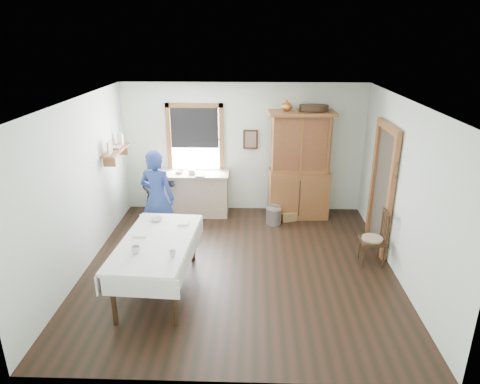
# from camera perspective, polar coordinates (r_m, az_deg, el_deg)

# --- Properties ---
(room) EXTENTS (5.01, 5.01, 2.70)m
(room) POSITION_cam_1_polar(r_m,az_deg,el_deg) (6.59, -0.10, 0.31)
(room) COLOR black
(room) RESTS_ON ground
(window) EXTENTS (1.18, 0.07, 1.48)m
(window) POSITION_cam_1_polar(r_m,az_deg,el_deg) (8.95, -6.02, 7.48)
(window) COLOR white
(window) RESTS_ON room
(doorway) EXTENTS (0.09, 1.14, 2.22)m
(doorway) POSITION_cam_1_polar(r_m,az_deg,el_deg) (7.78, 18.52, 0.96)
(doorway) COLOR #3F372D
(doorway) RESTS_ON room
(wall_shelf) EXTENTS (0.24, 1.00, 0.44)m
(wall_shelf) POSITION_cam_1_polar(r_m,az_deg,el_deg) (8.39, -16.19, 5.54)
(wall_shelf) COLOR #98592F
(wall_shelf) RESTS_ON room
(framed_picture) EXTENTS (0.30, 0.04, 0.40)m
(framed_picture) POSITION_cam_1_polar(r_m,az_deg,el_deg) (8.89, 1.42, 7.01)
(framed_picture) COLOR #342112
(framed_picture) RESTS_ON room
(rug_beater) EXTENTS (0.01, 0.27, 0.27)m
(rug_beater) POSITION_cam_1_polar(r_m,az_deg,el_deg) (7.12, 20.15, 3.71)
(rug_beater) COLOR black
(rug_beater) RESTS_ON room
(work_counter) EXTENTS (1.60, 0.63, 0.91)m
(work_counter) POSITION_cam_1_polar(r_m,az_deg,el_deg) (9.01, -6.57, -0.21)
(work_counter) COLOR #C9A98B
(work_counter) RESTS_ON room
(china_hutch) EXTENTS (1.32, 0.68, 2.20)m
(china_hutch) POSITION_cam_1_polar(r_m,az_deg,el_deg) (8.74, 7.94, 3.51)
(china_hutch) COLOR #98592F
(china_hutch) RESTS_ON room
(dining_table) EXTENTS (1.16, 2.05, 0.80)m
(dining_table) POSITION_cam_1_polar(r_m,az_deg,el_deg) (6.54, -10.90, -9.48)
(dining_table) COLOR white
(dining_table) RESTS_ON room
(spindle_chair) EXTENTS (0.45, 0.45, 0.94)m
(spindle_chair) POSITION_cam_1_polar(r_m,az_deg,el_deg) (7.36, 17.32, -5.87)
(spindle_chair) COLOR #342112
(spindle_chair) RESTS_ON room
(pail) EXTENTS (0.34, 0.34, 0.33)m
(pail) POSITION_cam_1_polar(r_m,az_deg,el_deg) (8.62, 4.51, -3.22)
(pail) COLOR #A5A7AE
(pail) RESTS_ON room
(wicker_basket) EXTENTS (0.36, 0.31, 0.18)m
(wicker_basket) POSITION_cam_1_polar(r_m,az_deg,el_deg) (8.84, 6.40, -3.20)
(wicker_basket) COLOR olive
(wicker_basket) RESTS_ON room
(woman_blue) EXTENTS (0.67, 0.53, 1.61)m
(woman_blue) POSITION_cam_1_polar(r_m,az_deg,el_deg) (7.75, -10.90, -1.20)
(woman_blue) COLOR navy
(woman_blue) RESTS_ON room
(figure_dark) EXTENTS (0.75, 0.64, 1.37)m
(figure_dark) POSITION_cam_1_polar(r_m,az_deg,el_deg) (8.64, -10.97, 0.21)
(figure_dark) COLOR black
(figure_dark) RESTS_ON room
(table_cup_a) EXTENTS (0.17, 0.17, 0.10)m
(table_cup_a) POSITION_cam_1_polar(r_m,az_deg,el_deg) (6.05, -13.74, -7.48)
(table_cup_a) COLOR silver
(table_cup_a) RESTS_ON dining_table
(table_cup_b) EXTENTS (0.12, 0.12, 0.09)m
(table_cup_b) POSITION_cam_1_polar(r_m,az_deg,el_deg) (5.86, -9.01, -8.14)
(table_cup_b) COLOR silver
(table_cup_b) RESTS_ON dining_table
(table_bowl) EXTENTS (0.27, 0.27, 0.05)m
(table_bowl) POSITION_cam_1_polar(r_m,az_deg,el_deg) (6.98, -11.06, -3.58)
(table_bowl) COLOR silver
(table_bowl) RESTS_ON dining_table
(counter_book) EXTENTS (0.17, 0.23, 0.02)m
(counter_book) POSITION_cam_1_polar(r_m,az_deg,el_deg) (8.68, -5.94, 2.27)
(counter_book) COLOR #775F4F
(counter_book) RESTS_ON work_counter
(counter_bowl) EXTENTS (0.24, 0.24, 0.06)m
(counter_bowl) POSITION_cam_1_polar(r_m,az_deg,el_deg) (8.86, -8.08, 2.71)
(counter_bowl) COLOR silver
(counter_bowl) RESTS_ON work_counter
(shelf_bowl) EXTENTS (0.22, 0.22, 0.05)m
(shelf_bowl) POSITION_cam_1_polar(r_m,az_deg,el_deg) (8.40, -16.19, 5.73)
(shelf_bowl) COLOR silver
(shelf_bowl) RESTS_ON wall_shelf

